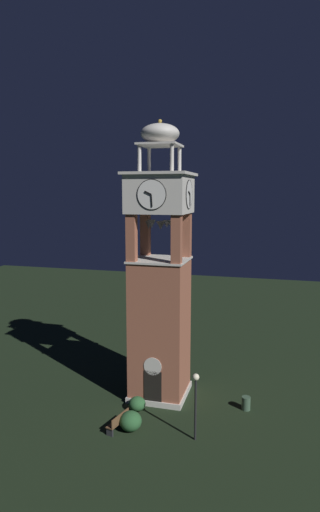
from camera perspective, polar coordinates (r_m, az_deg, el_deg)
ground at (r=28.76m, az=0.00°, el=-18.01°), size 80.00×80.00×0.00m
clock_tower at (r=26.42m, az=-0.00°, el=-4.46°), size 3.87×3.87×17.08m
park_bench at (r=24.97m, az=-5.59°, el=-21.19°), size 0.80×1.66×0.95m
lamp_post at (r=23.15m, az=4.79°, el=-17.92°), size 0.36×0.36×3.64m
trash_bin at (r=27.32m, az=11.44°, el=-18.75°), size 0.52×0.52×0.80m
shrub_near_entry at (r=26.78m, az=-3.08°, el=-19.14°), size 1.00×1.00×0.84m
shrub_left_of_tower at (r=31.95m, az=0.05°, el=-14.17°), size 1.11×1.11×1.05m
shrub_behind_bench at (r=24.86m, az=-3.95°, el=-21.18°), size 1.21×1.21×1.07m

